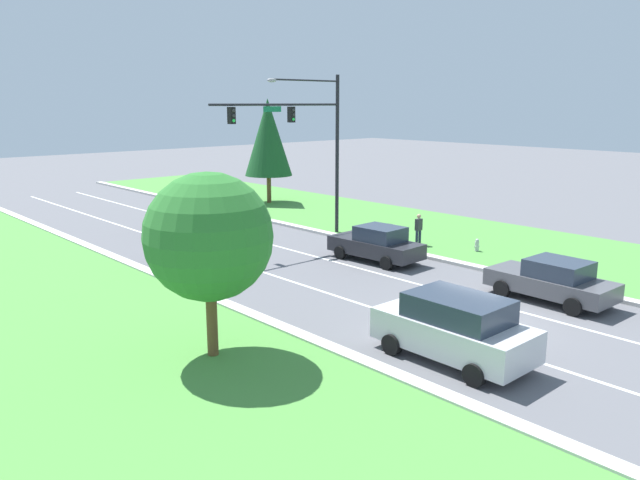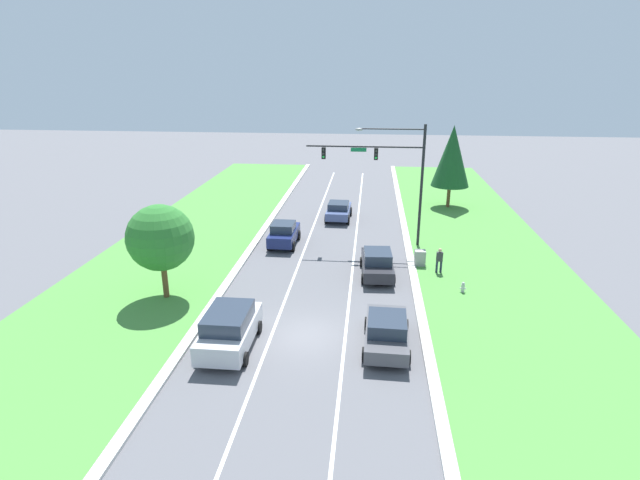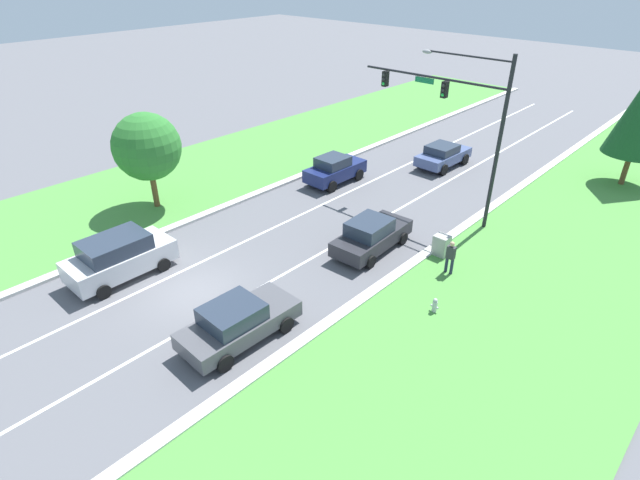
# 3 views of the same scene
# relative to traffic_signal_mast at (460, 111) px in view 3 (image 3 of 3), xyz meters

# --- Properties ---
(ground_plane) EXTENTS (160.00, 160.00, 0.00)m
(ground_plane) POSITION_rel_traffic_signal_mast_xyz_m (-4.12, -13.83, -5.81)
(ground_plane) COLOR #5B5B60
(curb_strip_right) EXTENTS (0.50, 90.00, 0.15)m
(curb_strip_right) POSITION_rel_traffic_signal_mast_xyz_m (1.53, -13.83, -5.74)
(curb_strip_right) COLOR beige
(curb_strip_right) RESTS_ON ground_plane
(curb_strip_left) EXTENTS (0.50, 90.00, 0.15)m
(curb_strip_left) POSITION_rel_traffic_signal_mast_xyz_m (-9.77, -13.83, -5.74)
(curb_strip_left) COLOR beige
(curb_strip_left) RESTS_ON ground_plane
(grass_verge_right) EXTENTS (10.00, 90.00, 0.08)m
(grass_verge_right) POSITION_rel_traffic_signal_mast_xyz_m (6.78, -13.83, -5.77)
(grass_verge_right) COLOR #4C8E3D
(grass_verge_right) RESTS_ON ground_plane
(grass_verge_left) EXTENTS (10.00, 90.00, 0.08)m
(grass_verge_left) POSITION_rel_traffic_signal_mast_xyz_m (-15.02, -13.83, -5.77)
(grass_verge_left) COLOR #4C8E3D
(grass_verge_left) RESTS_ON ground_plane
(lane_stripe_inner_left) EXTENTS (0.14, 81.00, 0.01)m
(lane_stripe_inner_left) POSITION_rel_traffic_signal_mast_xyz_m (-5.92, -13.83, -5.81)
(lane_stripe_inner_left) COLOR white
(lane_stripe_inner_left) RESTS_ON ground_plane
(lane_stripe_inner_right) EXTENTS (0.14, 81.00, 0.01)m
(lane_stripe_inner_right) POSITION_rel_traffic_signal_mast_xyz_m (-2.32, -13.83, -5.81)
(lane_stripe_inner_right) COLOR white
(lane_stripe_inner_right) RESTS_ON ground_plane
(traffic_signal_mast) EXTENTS (8.29, 0.41, 8.77)m
(traffic_signal_mast) POSITION_rel_traffic_signal_mast_xyz_m (0.00, 0.00, 0.00)
(traffic_signal_mast) COLOR black
(traffic_signal_mast) RESTS_ON ground_plane
(navy_sedan) EXTENTS (2.02, 4.15, 1.75)m
(navy_sedan) POSITION_rel_traffic_signal_mast_xyz_m (-7.55, -0.82, -4.93)
(navy_sedan) COLOR navy
(navy_sedan) RESTS_ON ground_plane
(graphite_sedan) EXTENTS (2.22, 4.67, 1.62)m
(graphite_sedan) POSITION_rel_traffic_signal_mast_xyz_m (-0.37, -14.42, -5.00)
(graphite_sedan) COLOR #4C4C51
(graphite_sedan) RESTS_ON ground_plane
(slate_blue_sedan) EXTENTS (2.17, 4.35, 1.56)m
(slate_blue_sedan) POSITION_rel_traffic_signal_mast_xyz_m (-3.98, 6.21, -5.00)
(slate_blue_sedan) COLOR #475684
(slate_blue_sedan) RESTS_ON ground_plane
(silver_suv) EXTENTS (2.31, 4.62, 1.94)m
(silver_suv) POSITION_rel_traffic_signal_mast_xyz_m (-7.61, -15.25, -4.82)
(silver_suv) COLOR silver
(silver_suv) RESTS_ON ground_plane
(charcoal_sedan) EXTENTS (2.22, 4.65, 1.68)m
(charcoal_sedan) POSITION_rel_traffic_signal_mast_xyz_m (-0.75, -5.87, -4.99)
(charcoal_sedan) COLOR #28282D
(charcoal_sedan) RESTS_ON ground_plane
(utility_cabinet) EXTENTS (0.70, 0.60, 1.09)m
(utility_cabinet) POSITION_rel_traffic_signal_mast_xyz_m (2.06, -4.05, -5.27)
(utility_cabinet) COLOR #9E9E99
(utility_cabinet) RESTS_ON ground_plane
(pedestrian) EXTENTS (0.40, 0.24, 1.69)m
(pedestrian) POSITION_rel_traffic_signal_mast_xyz_m (3.15, -5.19, -4.88)
(pedestrian) COLOR #232842
(pedestrian) RESTS_ON ground_plane
(fire_hydrant) EXTENTS (0.34, 0.20, 0.70)m
(fire_hydrant) POSITION_rel_traffic_signal_mast_xyz_m (4.18, -8.07, -5.47)
(fire_hydrant) COLOR #B7B7BC
(fire_hydrant) RESTS_ON ground_plane
(oak_near_left_tree) EXTENTS (3.67, 3.67, 5.44)m
(oak_near_left_tree) POSITION_rel_traffic_signal_mast_xyz_m (-12.66, -10.40, -2.21)
(oak_near_left_tree) COLOR brown
(oak_near_left_tree) RESTS_ON ground_plane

